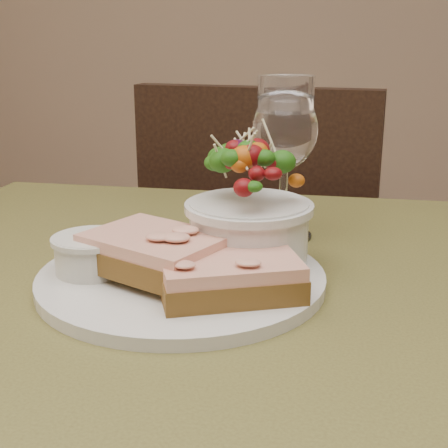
% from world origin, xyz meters
% --- Properties ---
extents(cafe_table, '(0.80, 0.80, 0.75)m').
position_xyz_m(cafe_table, '(0.00, 0.00, 0.65)').
color(cafe_table, '#4C4620').
rests_on(cafe_table, ground).
extents(chair_far, '(0.46, 0.46, 0.90)m').
position_xyz_m(chair_far, '(0.00, 0.69, 0.29)').
color(chair_far, black).
rests_on(chair_far, ground).
extents(dinner_plate, '(0.28, 0.28, 0.01)m').
position_xyz_m(dinner_plate, '(-0.02, 0.03, 0.76)').
color(dinner_plate, silver).
rests_on(dinner_plate, cafe_table).
extents(sandwich_front, '(0.15, 0.13, 0.03)m').
position_xyz_m(sandwich_front, '(0.03, -0.01, 0.78)').
color(sandwich_front, '#492E13').
rests_on(sandwich_front, dinner_plate).
extents(sandwich_back, '(0.15, 0.14, 0.03)m').
position_xyz_m(sandwich_back, '(-0.04, 0.01, 0.79)').
color(sandwich_back, '#492E13').
rests_on(sandwich_back, dinner_plate).
extents(ramekin, '(0.07, 0.07, 0.04)m').
position_xyz_m(ramekin, '(-0.11, 0.01, 0.78)').
color(ramekin, beige).
rests_on(ramekin, dinner_plate).
extents(salad_bowl, '(0.12, 0.12, 0.13)m').
position_xyz_m(salad_bowl, '(0.04, 0.07, 0.82)').
color(salad_bowl, silver).
rests_on(salad_bowl, dinner_plate).
extents(garnish, '(0.05, 0.04, 0.02)m').
position_xyz_m(garnish, '(-0.10, 0.10, 0.77)').
color(garnish, '#133A0A').
rests_on(garnish, dinner_plate).
extents(wine_glass, '(0.08, 0.08, 0.18)m').
position_xyz_m(wine_glass, '(0.06, 0.19, 0.87)').
color(wine_glass, white).
rests_on(wine_glass, cafe_table).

